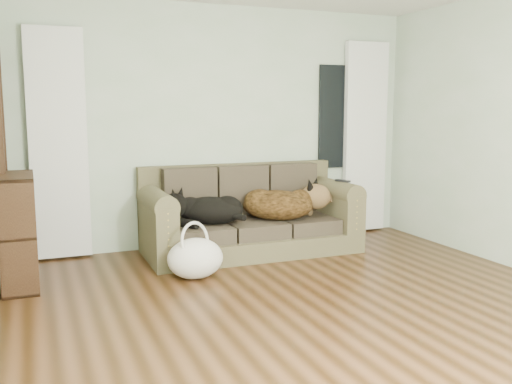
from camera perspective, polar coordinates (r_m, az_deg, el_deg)
name	(u,v)px	position (r m, az deg, el deg)	size (l,w,h in m)	color
floor	(330,317)	(4.27, 7.39, -12.29)	(5.00, 5.00, 0.00)	black
wall_back	(221,127)	(6.30, -3.56, 6.53)	(4.50, 0.04, 2.60)	silver
curtain_left	(58,145)	(5.92, -19.17, 4.50)	(0.55, 0.08, 2.25)	white
curtain_right	(365,138)	(7.01, 10.84, 5.36)	(0.55, 0.08, 2.25)	white
window_pane	(338,117)	(6.86, 8.19, 7.45)	(0.50, 0.03, 1.20)	black
door_casing	(2,160)	(5.56, -24.10, 2.97)	(0.07, 0.60, 2.10)	black
sofa	(251,210)	(5.95, -0.50, -1.81)	(2.20, 0.95, 0.90)	#413B26
dog_black_lab	(207,211)	(5.75, -4.94, -1.89)	(0.66, 0.46, 0.28)	black
dog_shepherd	(282,206)	(5.98, 2.63, -1.38)	(0.77, 0.54, 0.34)	black
tv_remote	(343,181)	(6.18, 8.66, 1.11)	(0.05, 0.16, 0.02)	black
tote_bag	(195,261)	(5.12, -6.09, -6.87)	(0.50, 0.39, 0.37)	silver
bookshelf	(18,228)	(5.23, -22.69, -3.35)	(0.29, 0.76, 0.95)	black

